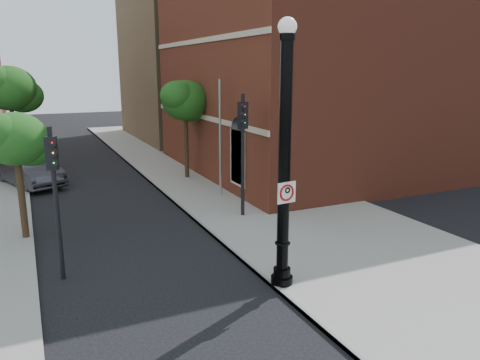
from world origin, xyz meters
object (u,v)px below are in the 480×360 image
lamppost (284,171)px  traffic_signal_left (54,179)px  traffic_signal_right (243,136)px  parked_car (28,169)px  no_parking_sign (287,192)px

lamppost → traffic_signal_left: 6.43m
lamppost → traffic_signal_right: 6.46m
lamppost → traffic_signal_right: lamppost is taller
parked_car → traffic_signal_right: 12.90m
lamppost → traffic_signal_right: bearing=74.7°
traffic_signal_left → traffic_signal_right: (7.29, 3.07, 0.39)m
lamppost → no_parking_sign: size_ratio=12.59×
no_parking_sign → traffic_signal_left: size_ratio=0.13×
lamppost → no_parking_sign: (-0.02, -0.18, -0.55)m
no_parking_sign → parked_car: (-6.23, 16.25, -1.97)m
lamppost → no_parking_sign: lamppost is taller
no_parking_sign → parked_car: no_parking_sign is taller
lamppost → parked_car: lamppost is taller
parked_car → lamppost: bearing=-90.9°
no_parking_sign → traffic_signal_left: (-5.57, 3.35, 0.21)m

